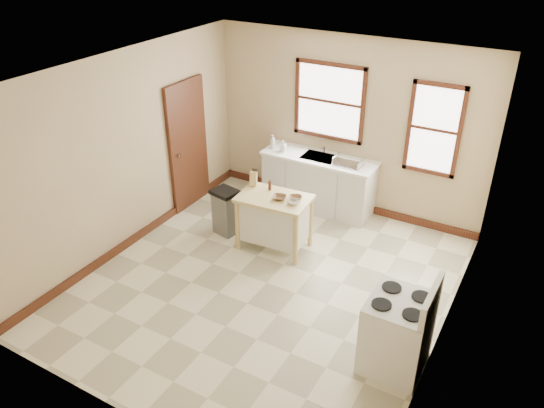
{
  "coord_description": "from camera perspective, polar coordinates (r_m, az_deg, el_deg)",
  "views": [
    {
      "loc": [
        2.87,
        -4.89,
        4.35
      ],
      "look_at": [
        -0.14,
        0.4,
        0.97
      ],
      "focal_mm": 35.0,
      "sensor_mm": 36.0,
      "label": 1
    }
  ],
  "objects": [
    {
      "name": "bowl_b",
      "position": [
        7.37,
        2.52,
        0.66
      ],
      "size": [
        0.25,
        0.25,
        0.04
      ],
      "primitive_type": "imported",
      "rotation": [
        0.0,
        0.0,
        0.5
      ],
      "color": "brown",
      "rests_on": "kitchen_island"
    },
    {
      "name": "bowl_c",
      "position": [
        7.26,
        2.28,
        0.2
      ],
      "size": [
        0.17,
        0.17,
        0.05
      ],
      "primitive_type": "imported",
      "rotation": [
        0.0,
        0.0,
        0.03
      ],
      "color": "silver",
      "rests_on": "kitchen_island"
    },
    {
      "name": "baseboard_back",
      "position": [
        8.99,
        7.35,
        0.27
      ],
      "size": [
        4.5,
        0.04,
        0.12
      ],
      "primitive_type": "cube",
      "color": "#401611",
      "rests_on": "ground"
    },
    {
      "name": "soap_bottle_b",
      "position": [
        8.62,
        1.21,
        6.26
      ],
      "size": [
        0.09,
        0.1,
        0.19
      ],
      "primitive_type": "imported",
      "rotation": [
        0.0,
        0.0,
        0.08
      ],
      "color": "#B2B2B2",
      "rests_on": "sink_counter"
    },
    {
      "name": "gas_stove",
      "position": [
        5.83,
        13.43,
        -12.4
      ],
      "size": [
        0.7,
        0.7,
        1.13
      ],
      "primitive_type": null,
      "color": "white",
      "rests_on": "ground"
    },
    {
      "name": "faucet",
      "position": [
        8.6,
        5.67,
        6.17
      ],
      "size": [
        0.03,
        0.03,
        0.22
      ],
      "primitive_type": "cylinder",
      "color": "silver",
      "rests_on": "sink_counter"
    },
    {
      "name": "window_main",
      "position": [
        8.43,
        6.19,
        10.9
      ],
      "size": [
        1.17,
        0.06,
        1.22
      ],
      "primitive_type": null,
      "color": "#401611",
      "rests_on": "wall_back"
    },
    {
      "name": "sink_counter",
      "position": [
        8.69,
        4.99,
        2.31
      ],
      "size": [
        1.86,
        0.62,
        0.92
      ],
      "primitive_type": null,
      "color": "beige",
      "rests_on": "ground"
    },
    {
      "name": "kitchen_island",
      "position": [
        7.64,
        0.23,
        -1.99
      ],
      "size": [
        1.06,
        0.72,
        0.83
      ],
      "primitive_type": null,
      "rotation": [
        0.0,
        0.0,
        0.07
      ],
      "color": "#CAB977",
      "rests_on": "ground"
    },
    {
      "name": "window_side",
      "position": [
        8.01,
        17.04,
        7.66
      ],
      "size": [
        0.77,
        0.06,
        1.37
      ],
      "primitive_type": null,
      "color": "#401611",
      "rests_on": "wall_back"
    },
    {
      "name": "dish_rack",
      "position": [
        8.24,
        8.24,
        4.53
      ],
      "size": [
        0.51,
        0.44,
        0.11
      ],
      "primitive_type": null,
      "rotation": [
        0.0,
        0.0,
        0.3
      ],
      "color": "silver",
      "rests_on": "sink_counter"
    },
    {
      "name": "pepper_grinder",
      "position": [
        7.59,
        -0.24,
        2.02
      ],
      "size": [
        0.05,
        0.05,
        0.15
      ],
      "primitive_type": "cylinder",
      "rotation": [
        0.0,
        0.0,
        0.24
      ],
      "color": "#3E1D10",
      "rests_on": "kitchen_island"
    },
    {
      "name": "wall_left",
      "position": [
        7.67,
        -15.4,
        5.32
      ],
      "size": [
        0.04,
        5.0,
        2.8
      ],
      "primitive_type": "cube",
      "color": "tan",
      "rests_on": "ground"
    },
    {
      "name": "floor",
      "position": [
        7.15,
        -0.59,
        -8.48
      ],
      "size": [
        5.0,
        5.0,
        0.0
      ],
      "primitive_type": "plane",
      "color": "#F0E7BE",
      "rests_on": "ground"
    },
    {
      "name": "knife_block",
      "position": [
        7.72,
        -2.01,
        2.71
      ],
      "size": [
        0.13,
        0.13,
        0.2
      ],
      "primitive_type": null,
      "rotation": [
        0.0,
        0.0,
        0.4
      ],
      "color": "#D8BC71",
      "rests_on": "kitchen_island"
    },
    {
      "name": "baseboard_left",
      "position": [
        8.26,
        -14.05,
        -3.25
      ],
      "size": [
        0.04,
        5.0,
        0.12
      ],
      "primitive_type": "cube",
      "color": "#401611",
      "rests_on": "ground"
    },
    {
      "name": "ceiling",
      "position": [
        5.88,
        -0.73,
        13.72
      ],
      "size": [
        5.0,
        5.0,
        0.0
      ],
      "primitive_type": "plane",
      "rotation": [
        3.14,
        0.0,
        0.0
      ],
      "color": "white",
      "rests_on": "ground"
    },
    {
      "name": "bowl_a",
      "position": [
        7.37,
        0.81,
        0.71
      ],
      "size": [
        0.23,
        0.23,
        0.05
      ],
      "primitive_type": "imported",
      "rotation": [
        0.0,
        0.0,
        0.28
      ],
      "color": "brown",
      "rests_on": "kitchen_island"
    },
    {
      "name": "soap_bottle_a",
      "position": [
        8.73,
        0.08,
        6.73
      ],
      "size": [
        0.12,
        0.12,
        0.23
      ],
      "primitive_type": "imported",
      "rotation": [
        0.0,
        0.0,
        -0.34
      ],
      "color": "#B2B2B2",
      "rests_on": "sink_counter"
    },
    {
      "name": "trash_bin",
      "position": [
        8.04,
        -5.01,
        -0.83
      ],
      "size": [
        0.43,
        0.38,
        0.73
      ],
      "primitive_type": null,
      "rotation": [
        0.0,
        0.0,
        -0.19
      ],
      "color": "slate",
      "rests_on": "ground"
    },
    {
      "name": "door_left",
      "position": [
        8.66,
        -9.02,
        6.26
      ],
      "size": [
        0.06,
        0.9,
        2.1
      ],
      "primitive_type": "cube",
      "color": "#401611",
      "rests_on": "ground"
    },
    {
      "name": "wall_right",
      "position": [
        5.75,
        19.17,
        -3.7
      ],
      "size": [
        0.04,
        5.0,
        2.8
      ],
      "primitive_type": "cube",
      "color": "tan",
      "rests_on": "ground"
    },
    {
      "name": "wall_back",
      "position": [
        8.46,
        8.0,
        8.33
      ],
      "size": [
        4.5,
        0.04,
        2.8
      ],
      "primitive_type": "cube",
      "color": "tan",
      "rests_on": "ground"
    }
  ]
}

